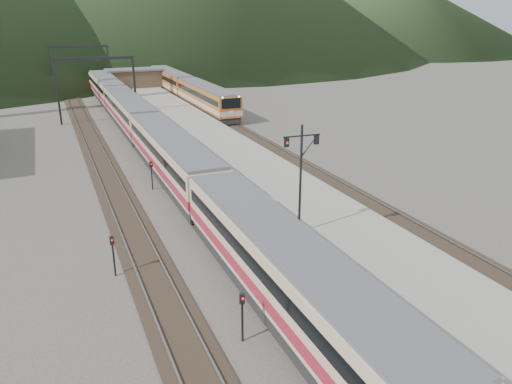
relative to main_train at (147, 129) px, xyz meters
name	(u,v)px	position (x,y,z in m)	size (l,w,h in m)	color
track_main	(146,146)	(0.00, 1.02, -2.04)	(2.60, 200.00, 0.23)	black
track_far	(96,151)	(-5.00, 1.02, -2.04)	(2.60, 200.00, 0.23)	black
track_second	(249,136)	(11.50, 1.02, -2.04)	(2.60, 200.00, 0.23)	black
platform	(204,141)	(5.60, -0.98, -1.61)	(8.00, 100.00, 1.00)	gray
gantry_near	(96,77)	(-2.85, 16.02, 3.47)	(9.55, 0.25, 8.00)	black
gantry_far	(80,60)	(-2.85, 41.02, 3.47)	(9.55, 0.25, 8.00)	black
station_shed	(134,78)	(5.60, 39.02, 0.46)	(9.40, 4.40, 3.10)	#4C3C2A
main_train	(147,129)	(0.00, 0.00, 0.00)	(3.08, 84.43, 3.76)	#CBAE8D
second_train	(187,88)	(11.50, 26.79, -0.09)	(2.94, 40.07, 3.59)	#AA5E25
signal_mast	(301,168)	(3.66, -26.02, 2.77)	(2.20, 0.26, 6.33)	black
short_signal_a	(242,311)	(-2.61, -33.03, -0.65)	(0.27, 0.24, 2.27)	black
short_signal_b	(151,172)	(-2.12, -12.45, -0.65)	(0.25, 0.21, 2.27)	black
short_signal_c	(113,251)	(-6.75, -25.28, -0.65)	(0.24, 0.19, 2.27)	black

